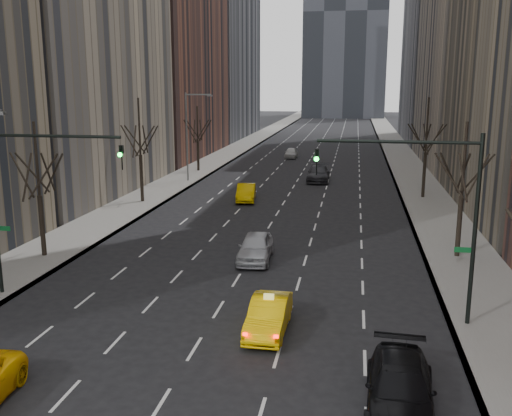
% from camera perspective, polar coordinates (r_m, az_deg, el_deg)
% --- Properties ---
extents(sidewalk_left, '(4.50, 320.00, 0.15)m').
position_cam_1_polar(sidewalk_left, '(84.25, -2.66, 5.54)').
color(sidewalk_left, slate).
rests_on(sidewalk_left, ground).
extents(sidewalk_right, '(4.50, 320.00, 0.15)m').
position_cam_1_polar(sidewalk_right, '(82.53, 14.26, 5.03)').
color(sidewalk_right, slate).
rests_on(sidewalk_right, ground).
extents(tree_lw_b, '(3.36, 3.50, 7.82)m').
position_cam_1_polar(tree_lw_b, '(35.19, -20.82, 1.17)').
color(tree_lw_b, black).
rests_on(tree_lw_b, ground).
extents(tree_lw_c, '(3.36, 3.50, 8.74)m').
position_cam_1_polar(tree_lw_c, '(49.40, -11.47, 5.11)').
color(tree_lw_c, black).
rests_on(tree_lw_c, ground).
extents(tree_lw_d, '(3.36, 3.50, 7.36)m').
position_cam_1_polar(tree_lw_d, '(66.44, -5.84, 6.68)').
color(tree_lw_d, black).
rests_on(tree_lw_d, ground).
extents(tree_rw_b, '(3.36, 3.50, 7.82)m').
position_cam_1_polar(tree_rw_b, '(34.82, 19.85, 1.13)').
color(tree_rw_b, black).
rests_on(tree_rw_b, ground).
extents(tree_rw_c, '(3.36, 3.50, 8.74)m').
position_cam_1_polar(tree_rw_c, '(52.39, 16.58, 5.25)').
color(tree_rw_c, black).
rests_on(tree_rw_c, ground).
extents(traffic_mast_left, '(6.69, 0.39, 8.00)m').
position_cam_1_polar(traffic_mast_left, '(28.36, -22.14, 2.17)').
color(traffic_mast_left, black).
rests_on(traffic_mast_left, ground).
extents(traffic_mast_right, '(6.69, 0.39, 8.00)m').
position_cam_1_polar(traffic_mast_right, '(24.33, 17.38, 0.96)').
color(traffic_mast_right, black).
rests_on(traffic_mast_right, ground).
extents(streetlight_far, '(2.83, 0.22, 9.00)m').
position_cam_1_polar(streetlight_far, '(59.24, -6.62, 7.98)').
color(streetlight_far, slate).
rests_on(streetlight_far, ground).
extents(taxi_sedan, '(1.54, 4.31, 1.41)m').
position_cam_1_polar(taxi_sedan, '(23.89, 1.28, -10.68)').
color(taxi_sedan, '#FFC805').
rests_on(taxi_sedan, ground).
extents(silver_sedan_ahead, '(2.09, 4.70, 1.57)m').
position_cam_1_polar(silver_sedan_ahead, '(33.06, -0.05, -3.93)').
color(silver_sedan_ahead, '#AEB0B6').
rests_on(silver_sedan_ahead, ground).
extents(parked_suv_black, '(2.40, 5.31, 1.51)m').
position_cam_1_polar(parked_suv_black, '(19.15, 14.19, -17.11)').
color(parked_suv_black, black).
rests_on(parked_suv_black, ground).
extents(far_taxi, '(2.11, 4.60, 1.46)m').
position_cam_1_polar(far_taxi, '(49.77, -0.99, 1.56)').
color(far_taxi, '#DEAD04').
rests_on(far_taxi, ground).
extents(far_suv_grey, '(2.28, 5.55, 1.61)m').
position_cam_1_polar(far_suv_grey, '(60.17, 6.27, 3.44)').
color(far_suv_grey, '#2B2B30').
rests_on(far_suv_grey, ground).
extents(far_car_white, '(1.70, 4.13, 1.40)m').
position_cam_1_polar(far_car_white, '(78.88, 3.55, 5.52)').
color(far_car_white, beige).
rests_on(far_car_white, ground).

